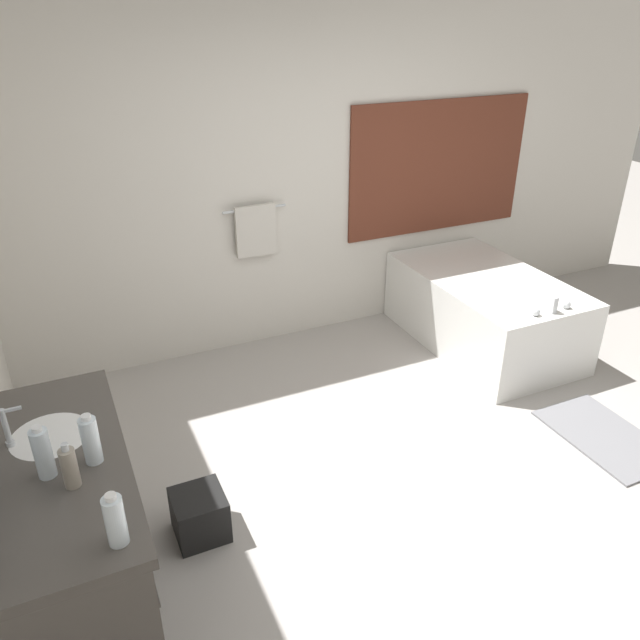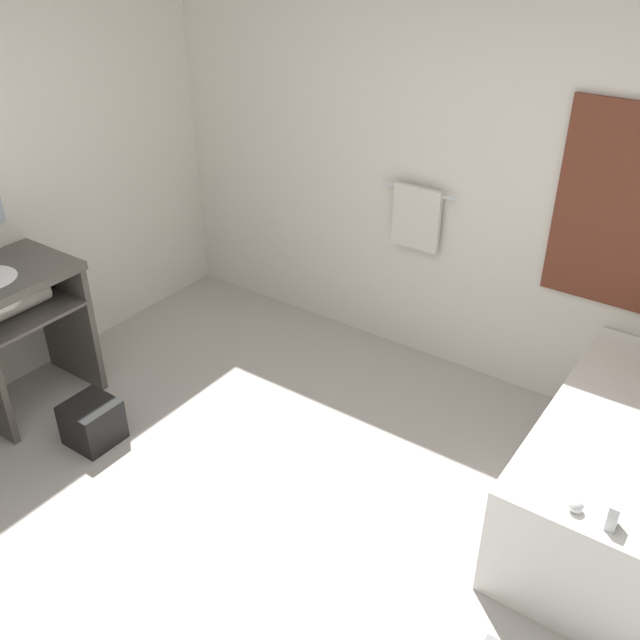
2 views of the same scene
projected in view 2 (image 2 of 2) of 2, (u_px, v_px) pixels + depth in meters
name	position (u px, v px, depth m)	size (l,w,h in m)	color
ground_plane	(234.00, 583.00, 3.25)	(16.00, 16.00, 0.00)	#A8A39E
wall_back_with_blinds	(481.00, 168.00, 4.10)	(7.40, 0.13, 2.70)	silver
waste_bin	(92.00, 422.00, 4.03)	(0.27, 0.27, 0.26)	black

